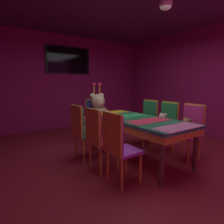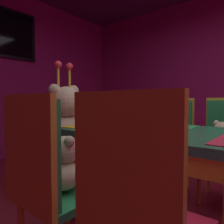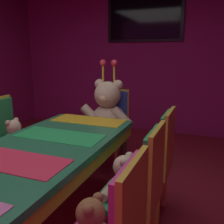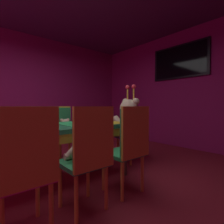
{
  "view_description": "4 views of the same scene",
  "coord_description": "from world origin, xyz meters",
  "px_view_note": "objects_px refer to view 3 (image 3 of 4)",
  "views": [
    {
      "loc": [
        -2.25,
        -2.46,
        1.35
      ],
      "look_at": [
        0.1,
        0.93,
        0.73
      ],
      "focal_mm": 30.39,
      "sensor_mm": 36.0,
      "label": 1
    },
    {
      "loc": [
        -1.46,
        -0.42,
        0.95
      ],
      "look_at": [
        0.07,
        0.82,
        0.85
      ],
      "focal_mm": 34.37,
      "sensor_mm": 36.0,
      "label": 2
    },
    {
      "loc": [
        1.19,
        -1.5,
        1.43
      ],
      "look_at": [
        0.19,
        1.04,
        0.81
      ],
      "focal_mm": 40.68,
      "sensor_mm": 36.0,
      "label": 3
    },
    {
      "loc": [
        2.15,
        -0.84,
        0.99
      ],
      "look_at": [
        -0.03,
        1.01,
        0.89
      ],
      "focal_mm": 27.97,
      "sensor_mm": 36.0,
      "label": 4
    }
  ],
  "objects_px": {
    "chair_right_2": "(159,154)",
    "wall_tv": "(144,18)",
    "banquet_table": "(40,158)",
    "king_teddy_bear": "(107,110)",
    "teddy_right_1": "(123,179)",
    "chair_right_1": "(144,182)",
    "teddy_left_2": "(15,135)",
    "throne_chair": "(112,119)",
    "chair_left_2": "(4,133)"
  },
  "relations": [
    {
      "from": "teddy_left_2",
      "to": "throne_chair",
      "type": "relative_size",
      "value": 0.33
    },
    {
      "from": "teddy_right_1",
      "to": "wall_tv",
      "type": "bearing_deg",
      "value": -77.57
    },
    {
      "from": "teddy_right_1",
      "to": "king_teddy_bear",
      "type": "distance_m",
      "value": 1.53
    },
    {
      "from": "chair_right_1",
      "to": "chair_right_2",
      "type": "xyz_separation_m",
      "value": [
        -0.0,
        0.54,
        0.0
      ]
    },
    {
      "from": "teddy_right_1",
      "to": "chair_left_2",
      "type": "bearing_deg",
      "value": -17.93
    },
    {
      "from": "throne_chair",
      "to": "king_teddy_bear",
      "type": "relative_size",
      "value": 1.08
    },
    {
      "from": "teddy_right_1",
      "to": "king_teddy_bear",
      "type": "relative_size",
      "value": 0.36
    },
    {
      "from": "wall_tv",
      "to": "chair_left_2",
      "type": "bearing_deg",
      "value": -108.28
    },
    {
      "from": "teddy_right_1",
      "to": "throne_chair",
      "type": "distance_m",
      "value": 1.67
    },
    {
      "from": "teddy_left_2",
      "to": "wall_tv",
      "type": "xyz_separation_m",
      "value": [
        0.71,
        2.59,
        1.46
      ]
    },
    {
      "from": "teddy_right_1",
      "to": "chair_right_2",
      "type": "bearing_deg",
      "value": -104.91
    },
    {
      "from": "chair_right_1",
      "to": "throne_chair",
      "type": "height_order",
      "value": "same"
    },
    {
      "from": "chair_right_1",
      "to": "king_teddy_bear",
      "type": "relative_size",
      "value": 1.08
    },
    {
      "from": "teddy_right_1",
      "to": "chair_right_2",
      "type": "xyz_separation_m",
      "value": [
        0.14,
        0.54,
        0.0
      ]
    },
    {
      "from": "chair_left_2",
      "to": "throne_chair",
      "type": "height_order",
      "value": "same"
    },
    {
      "from": "banquet_table",
      "to": "king_teddy_bear",
      "type": "xyz_separation_m",
      "value": [
        0.0,
        1.37,
        0.1
      ]
    },
    {
      "from": "teddy_left_2",
      "to": "wall_tv",
      "type": "distance_m",
      "value": 3.06
    },
    {
      "from": "chair_right_1",
      "to": "king_teddy_bear",
      "type": "xyz_separation_m",
      "value": [
        -0.83,
        1.36,
        0.15
      ]
    },
    {
      "from": "chair_left_2",
      "to": "wall_tv",
      "type": "bearing_deg",
      "value": 71.72
    },
    {
      "from": "teddy_left_2",
      "to": "chair_right_1",
      "type": "relative_size",
      "value": 0.33
    },
    {
      "from": "teddy_right_1",
      "to": "throne_chair",
      "type": "relative_size",
      "value": 0.34
    },
    {
      "from": "king_teddy_bear",
      "to": "chair_left_2",
      "type": "bearing_deg",
      "value": -44.92
    },
    {
      "from": "banquet_table",
      "to": "chair_left_2",
      "type": "distance_m",
      "value": 1.0
    },
    {
      "from": "banquet_table",
      "to": "chair_right_2",
      "type": "distance_m",
      "value": 0.99
    },
    {
      "from": "chair_right_2",
      "to": "wall_tv",
      "type": "xyz_separation_m",
      "value": [
        -0.82,
        2.55,
        1.45
      ]
    },
    {
      "from": "chair_right_1",
      "to": "wall_tv",
      "type": "distance_m",
      "value": 3.51
    },
    {
      "from": "chair_right_2",
      "to": "teddy_right_1",
      "type": "bearing_deg",
      "value": 75.09
    },
    {
      "from": "chair_right_1",
      "to": "wall_tv",
      "type": "bearing_deg",
      "value": -75.02
    },
    {
      "from": "banquet_table",
      "to": "throne_chair",
      "type": "xyz_separation_m",
      "value": [
        0.0,
        1.54,
        -0.06
      ]
    },
    {
      "from": "teddy_left_2",
      "to": "wall_tv",
      "type": "height_order",
      "value": "wall_tv"
    },
    {
      "from": "chair_right_2",
      "to": "wall_tv",
      "type": "bearing_deg",
      "value": -72.13
    },
    {
      "from": "chair_right_2",
      "to": "banquet_table",
      "type": "bearing_deg",
      "value": 33.88
    },
    {
      "from": "chair_left_2",
      "to": "king_teddy_bear",
      "type": "xyz_separation_m",
      "value": [
        0.86,
        0.86,
        0.15
      ]
    },
    {
      "from": "banquet_table",
      "to": "chair_right_1",
      "type": "distance_m",
      "value": 0.83
    },
    {
      "from": "chair_right_1",
      "to": "throne_chair",
      "type": "relative_size",
      "value": 1.0
    },
    {
      "from": "teddy_left_2",
      "to": "teddy_right_1",
      "type": "height_order",
      "value": "teddy_right_1"
    },
    {
      "from": "throne_chair",
      "to": "teddy_right_1",
      "type": "bearing_deg",
      "value": 24.04
    },
    {
      "from": "banquet_table",
      "to": "teddy_right_1",
      "type": "xyz_separation_m",
      "value": [
        0.68,
        0.02,
        -0.06
      ]
    },
    {
      "from": "banquet_table",
      "to": "chair_left_2",
      "type": "height_order",
      "value": "chair_left_2"
    },
    {
      "from": "king_teddy_bear",
      "to": "wall_tv",
      "type": "height_order",
      "value": "wall_tv"
    },
    {
      "from": "chair_left_2",
      "to": "teddy_right_1",
      "type": "height_order",
      "value": "chair_left_2"
    },
    {
      "from": "chair_right_1",
      "to": "teddy_right_1",
      "type": "distance_m",
      "value": 0.15
    },
    {
      "from": "king_teddy_bear",
      "to": "wall_tv",
      "type": "distance_m",
      "value": 2.17
    },
    {
      "from": "throne_chair",
      "to": "king_teddy_bear",
      "type": "xyz_separation_m",
      "value": [
        0.0,
        -0.17,
        0.15
      ]
    },
    {
      "from": "king_teddy_bear",
      "to": "wall_tv",
      "type": "bearing_deg",
      "value": 180.0
    },
    {
      "from": "chair_right_1",
      "to": "banquet_table",
      "type": "bearing_deg",
      "value": 1.19
    },
    {
      "from": "teddy_left_2",
      "to": "chair_right_2",
      "type": "bearing_deg",
      "value": 1.44
    },
    {
      "from": "banquet_table",
      "to": "teddy_right_1",
      "type": "height_order",
      "value": "teddy_right_1"
    },
    {
      "from": "chair_left_2",
      "to": "teddy_left_2",
      "type": "distance_m",
      "value": 0.15
    },
    {
      "from": "banquet_table",
      "to": "king_teddy_bear",
      "type": "bearing_deg",
      "value": 90.0
    }
  ]
}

